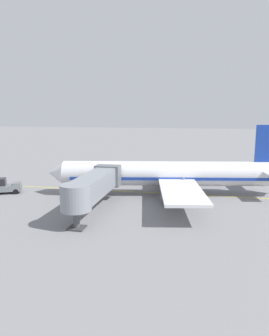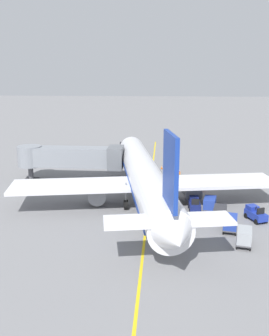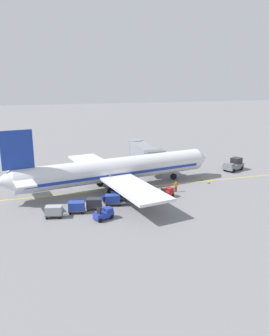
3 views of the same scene
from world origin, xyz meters
The scene contains 16 objects.
ground_plane centered at (0.00, 0.00, 0.00)m, with size 400.00×400.00×0.00m, color slate.
gate_lead_in_line centered at (0.00, 0.00, 0.00)m, with size 0.24×80.00×0.01m, color gold.
parked_airliner centered at (-0.48, 0.12, 3.19)m, with size 30.45×37.22×10.63m.
jet_bridge centered at (-11.23, 8.69, 3.46)m, with size 14.82×3.50×4.98m.
pushback_tractor centered at (-4.86, 25.29, 1.10)m, with size 3.85×4.92×2.40m.
baggage_tug_lead centered at (5.95, 6.58, 0.71)m, with size 2.20×2.77×1.62m.
baggage_tug_trailing centered at (11.20, -4.16, 0.71)m, with size 2.06×2.77×1.62m.
baggage_tug_spare centered at (5.14, -1.82, 0.71)m, with size 1.32×2.52×1.62m.
baggage_cart_front centered at (6.79, -1.96, 0.95)m, with size 1.74×2.98×1.58m.
baggage_cart_second_in_train centered at (7.47, -4.76, 0.95)m, with size 1.74×2.98×1.58m.
baggage_cart_third_in_train centered at (8.10, -7.25, 0.95)m, with size 1.74×2.98×1.58m.
baggage_cart_tail_end centered at (8.80, -10.26, 0.95)m, with size 1.74×2.98×1.58m.
ground_crew_wing_walker centered at (3.93, 9.01, 0.95)m, with size 0.28×0.73×1.69m.
safety_cone_nose_left centered at (1.48, 16.31, 0.29)m, with size 0.36×0.36×0.59m.
safety_cone_nose_right centered at (2.52, 9.41, 0.29)m, with size 0.36×0.36×0.59m.
safety_cone_wing_tip centered at (-0.56, 16.21, 0.29)m, with size 0.36×0.36×0.59m.
Camera 2 is at (1.44, -41.09, 14.89)m, focal length 39.92 mm.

